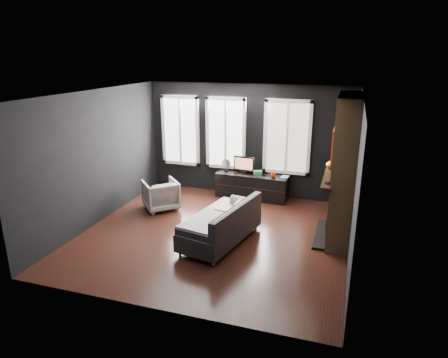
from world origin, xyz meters
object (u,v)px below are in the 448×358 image
(media_console, at_px, (252,186))
(monitor, at_px, (244,164))
(mantel_vase, at_px, (331,164))
(sofa, at_px, (221,222))
(book, at_px, (282,172))
(armchair, at_px, (161,193))
(mug, at_px, (273,175))

(media_console, distance_m, monitor, 0.58)
(monitor, height_order, mantel_vase, mantel_vase)
(sofa, xyz_separation_m, mantel_vase, (1.84, 1.31, 0.93))
(sofa, relative_size, book, 8.17)
(armchair, distance_m, monitor, 2.13)
(book, relative_size, mantel_vase, 1.10)
(sofa, height_order, media_console, sofa)
(armchair, xyz_separation_m, mug, (2.31, 1.22, 0.30))
(mantel_vase, bearing_deg, armchair, -177.64)
(armchair, xyz_separation_m, media_console, (1.79, 1.34, -0.07))
(sofa, relative_size, media_console, 1.05)
(monitor, height_order, mug, monitor)
(media_console, height_order, monitor, monitor)
(mug, bearing_deg, armchair, -152.18)
(monitor, bearing_deg, mantel_vase, -24.34)
(sofa, relative_size, armchair, 2.51)
(sofa, bearing_deg, monitor, 107.21)
(sofa, height_order, monitor, monitor)
(media_console, bearing_deg, monitor, 174.54)
(media_console, distance_m, mantel_vase, 2.43)
(monitor, relative_size, book, 2.30)
(book, bearing_deg, mantel_vase, -45.96)
(armchair, relative_size, media_console, 0.42)
(sofa, xyz_separation_m, book, (0.68, 2.50, 0.32))
(media_console, bearing_deg, mug, -9.60)
(media_console, xyz_separation_m, monitor, (-0.23, 0.04, 0.53))
(monitor, distance_m, book, 0.93)
(mug, relative_size, mantel_vase, 0.63)
(sofa, height_order, mug, sofa)
(book, bearing_deg, sofa, -105.31)
(sofa, height_order, armchair, sofa)
(armchair, xyz_separation_m, monitor, (1.56, 1.38, 0.46))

